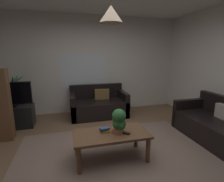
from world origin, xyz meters
The scene contains 16 objects.
floor centered at (0.00, 0.00, -0.01)m, with size 5.05×4.97×0.02m, color brown.
rug centered at (0.00, -0.20, 0.00)m, with size 3.28×2.73×0.01m, color gray.
wall_back centered at (0.00, 2.51, 1.35)m, with size 5.17×0.06×2.70m, color silver.
window_pane centered at (-0.25, 2.48, 1.19)m, with size 1.27×0.01×0.96m, color white.
couch_under_window centered at (0.07, 2.00, 0.28)m, with size 1.49×0.83×0.82m.
couch_right_side centered at (2.05, 0.09, 0.28)m, with size 0.83×1.51×0.82m.
coffee_table centered at (-0.10, -0.03, 0.38)m, with size 1.18×0.60×0.45m.
book_on_table_0 centered at (-0.18, 0.03, 0.47)m, with size 0.16×0.09×0.03m, color gold.
book_on_table_1 centered at (-0.20, 0.03, 0.49)m, with size 0.15×0.08×0.02m, color black.
book_on_table_2 centered at (-0.19, 0.02, 0.51)m, with size 0.15×0.08×0.02m, color #2D4C8C.
remote_on_table_0 centered at (0.10, -0.11, 0.46)m, with size 0.05×0.16×0.02m, color black.
potted_plant_on_table centered at (0.02, -0.06, 0.65)m, with size 0.22×0.23×0.39m.
tv_stand centered at (-1.98, 1.73, 0.25)m, with size 0.90×0.44×0.50m, color black.
tv centered at (-1.98, 1.71, 0.79)m, with size 0.91×0.16×0.56m.
potted_palm_corner centered at (-2.07, 2.24, 0.55)m, with size 0.65×0.77×1.27m.
pendant_lamp centered at (-0.10, -0.03, 2.20)m, with size 0.33×0.33×0.62m.
Camera 1 is at (-0.74, -2.47, 1.68)m, focal length 27.78 mm.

